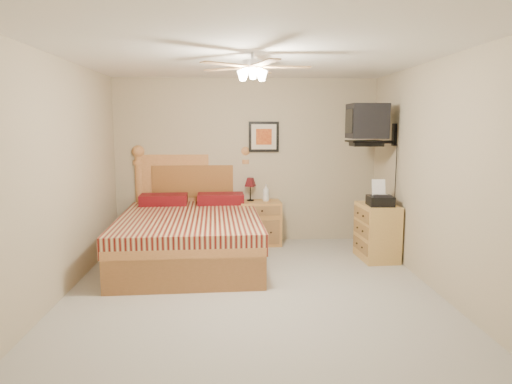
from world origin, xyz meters
TOP-DOWN VIEW (x-y plane):
  - floor at (0.00, 0.00)m, footprint 4.50×4.50m
  - ceiling at (0.00, 0.00)m, footprint 4.00×4.50m
  - wall_back at (0.00, 2.25)m, footprint 4.00×0.04m
  - wall_front at (0.00, -2.25)m, footprint 4.00×0.04m
  - wall_left at (-2.00, 0.00)m, footprint 0.04×4.50m
  - wall_right at (2.00, 0.00)m, footprint 0.04×4.50m
  - bed at (-0.77, 1.12)m, footprint 1.87×2.39m
  - nightstand at (0.21, 2.00)m, footprint 0.63×0.48m
  - table_lamp at (0.06, 2.08)m, footprint 0.24×0.24m
  - lotion_bottle at (0.29, 2.03)m, footprint 0.13×0.13m
  - framed_picture at (0.27, 2.23)m, footprint 0.46×0.04m
  - dresser at (1.73, 1.14)m, footprint 0.48×0.66m
  - fax_machine at (1.73, 1.04)m, footprint 0.33×0.35m
  - magazine_lower at (1.74, 1.36)m, footprint 0.31×0.35m
  - magazine_upper at (1.76, 1.39)m, footprint 0.23×0.28m
  - wall_tv at (1.75, 1.34)m, footprint 0.56×0.46m
  - ceiling_fan at (0.00, -0.20)m, footprint 1.14×1.14m

SIDE VIEW (x-z plane):
  - floor at x=0.00m, z-range 0.00..0.00m
  - nightstand at x=0.21m, z-range 0.00..0.66m
  - dresser at x=1.73m, z-range 0.00..0.75m
  - bed at x=-0.77m, z-range 0.00..1.50m
  - magazine_lower at x=1.74m, z-range 0.75..0.78m
  - lotion_bottle at x=0.29m, z-range 0.66..0.92m
  - magazine_upper at x=1.76m, z-range 0.78..0.80m
  - table_lamp at x=0.06m, z-range 0.66..1.01m
  - fax_machine at x=1.73m, z-range 0.75..1.09m
  - wall_back at x=0.00m, z-range 0.00..2.50m
  - wall_front at x=0.00m, z-range 0.00..2.50m
  - wall_left at x=-2.00m, z-range 0.00..2.50m
  - wall_right at x=2.00m, z-range 0.00..2.50m
  - framed_picture at x=0.27m, z-range 1.39..1.85m
  - wall_tv at x=1.75m, z-range 1.52..2.10m
  - ceiling_fan at x=0.00m, z-range 2.22..2.50m
  - ceiling at x=0.00m, z-range 2.48..2.52m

